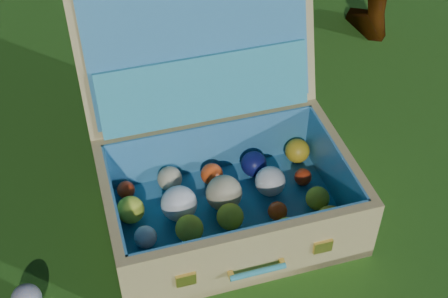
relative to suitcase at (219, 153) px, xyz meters
The scene contains 2 objects.
ground 0.33m from the suitcase, 71.07° to the right, with size 60.00×60.00×0.00m, color #215114.
suitcase is the anchor object (origin of this frame).
Camera 1 is at (-0.28, -0.83, 1.21)m, focal length 50.00 mm.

